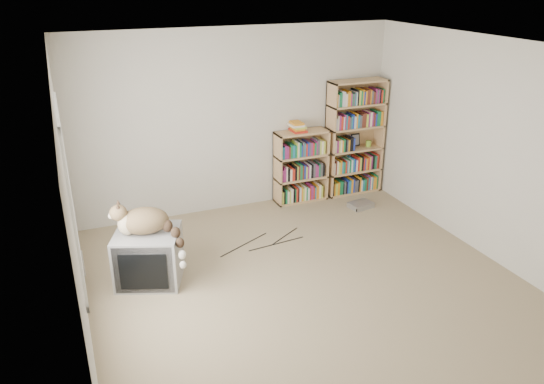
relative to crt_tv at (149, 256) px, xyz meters
name	(u,v)px	position (x,y,z in m)	size (l,w,h in m)	color
floor	(316,295)	(1.55, -0.97, -0.29)	(4.50, 5.00, 0.01)	tan
wall_back	(237,121)	(1.55, 1.53, 0.96)	(4.50, 0.02, 2.50)	beige
wall_front	(526,339)	(1.55, -3.47, 0.96)	(4.50, 0.02, 2.50)	beige
wall_left	(73,223)	(-0.70, -0.97, 0.96)	(0.02, 5.00, 2.50)	beige
wall_right	(502,156)	(3.80, -0.97, 0.96)	(0.02, 5.00, 2.50)	beige
ceiling	(326,51)	(1.55, -0.97, 2.21)	(4.50, 5.00, 0.02)	white
window	(70,197)	(-0.69, -0.77, 1.11)	(0.02, 1.22, 1.52)	white
crt_tv	(149,256)	(0.00, 0.00, 0.00)	(0.84, 0.80, 0.58)	#969698
cat	(149,225)	(0.03, -0.07, 0.40)	(0.74, 0.65, 0.62)	#332214
bookcase_tall	(354,140)	(3.32, 1.39, 0.53)	(0.85, 0.30, 1.71)	tan
bookcase_short	(300,169)	(2.45, 1.39, 0.20)	(0.77, 0.30, 1.05)	tan
book_stack	(297,127)	(2.39, 1.40, 0.83)	(0.20, 0.26, 0.14)	red
green_mug	(368,143)	(3.56, 1.37, 0.45)	(0.08, 0.08, 0.09)	#82B132
framed_print	(355,140)	(3.40, 1.47, 0.50)	(0.14, 0.01, 0.19)	black
dvd_player	(361,205)	(3.14, 0.80, -0.25)	(0.33, 0.23, 0.08)	#A2A3A7
wall_outlet	(80,251)	(-0.69, 0.34, 0.03)	(0.01, 0.08, 0.13)	silver
floor_cables	(252,246)	(1.29, 0.29, -0.29)	(1.20, 0.70, 0.01)	black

